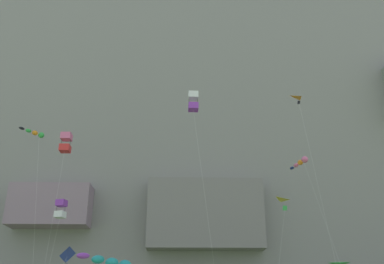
% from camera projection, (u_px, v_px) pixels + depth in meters
% --- Properties ---
extents(cliff_face, '(180.00, 34.51, 64.78)m').
position_uv_depth(cliff_face, '(199.00, 136.00, 76.19)').
color(cliff_face, gray).
rests_on(cliff_face, ground).
extents(kite_delta_high_right, '(2.33, 3.24, 25.26)m').
position_uv_depth(kite_delta_high_right, '(303.00, 108.00, 47.48)').
color(kite_delta_high_right, orange).
rests_on(kite_delta_high_right, ground).
extents(kite_windsock_front_field, '(3.15, 3.89, 6.56)m').
position_uv_depth(kite_windsock_front_field, '(113.00, 263.00, 26.76)').
color(kite_windsock_front_field, teal).
rests_on(kite_windsock_front_field, ground).
extents(kite_box_upper_right, '(1.13, 3.94, 14.25)m').
position_uv_depth(kite_box_upper_right, '(61.00, 209.00, 44.66)').
color(kite_box_upper_right, purple).
rests_on(kite_box_upper_right, ground).
extents(kite_delta_mid_left, '(4.29, 3.07, 13.05)m').
position_uv_depth(kite_delta_mid_left, '(290.00, 207.00, 41.70)').
color(kite_delta_mid_left, yellow).
rests_on(kite_delta_mid_left, ground).
extents(kite_windsock_upper_left, '(3.83, 6.64, 18.78)m').
position_uv_depth(kite_windsock_upper_left, '(301.00, 163.00, 46.50)').
color(kite_windsock_upper_left, pink).
rests_on(kite_windsock_upper_left, ground).
extents(kite_diamond_mid_right, '(2.58, 4.52, 8.76)m').
position_uv_depth(kite_diamond_mid_right, '(65.00, 259.00, 37.23)').
color(kite_diamond_mid_right, navy).
rests_on(kite_diamond_mid_right, ground).
extents(kite_box_high_center, '(1.12, 2.36, 21.85)m').
position_uv_depth(kite_box_high_center, '(66.00, 143.00, 47.77)').
color(kite_box_high_center, pink).
rests_on(kite_box_high_center, ground).
extents(kite_windsock_high_left, '(4.56, 3.45, 21.71)m').
position_uv_depth(kite_windsock_high_left, '(35.00, 134.00, 46.88)').
color(kite_windsock_high_left, green).
rests_on(kite_windsock_high_left, ground).
extents(kite_box_low_center, '(3.03, 5.39, 25.99)m').
position_uv_depth(kite_box_low_center, '(193.00, 102.00, 47.72)').
color(kite_box_low_center, white).
rests_on(kite_box_low_center, ground).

